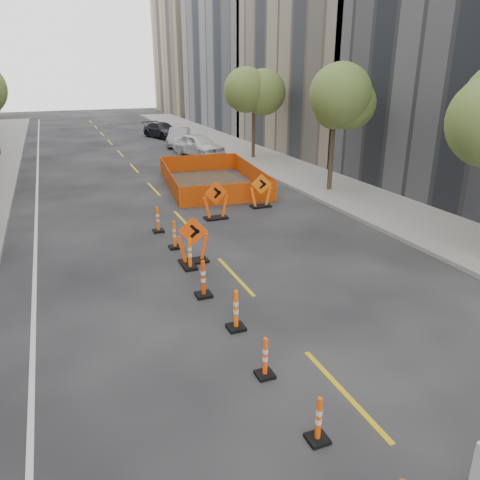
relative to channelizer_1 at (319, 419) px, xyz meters
name	(u,v)px	position (x,y,z in m)	size (l,w,h in m)	color
ground_plane	(296,341)	(1.16, 2.92, -0.46)	(140.00, 140.00, 0.00)	black
sidewalk_right	(339,189)	(10.16, 14.92, -0.39)	(4.00, 90.00, 0.15)	gray
bld_right_c	(349,55)	(18.16, 26.72, 6.54)	(12.00, 16.00, 14.00)	gray
bld_right_d	(260,28)	(18.16, 43.12, 9.54)	(12.00, 18.00, 20.00)	gray
bld_right_e	(206,53)	(18.16, 61.52, 7.54)	(12.00, 14.00, 16.00)	tan
tree_r_b	(335,102)	(9.56, 14.92, 4.06)	(2.80, 2.80, 5.95)	#382B1E
tree_r_c	(254,93)	(9.56, 24.92, 4.06)	(2.80, 2.80, 5.95)	#382B1E
channelizer_1	(319,419)	(0.00, 0.00, 0.00)	(0.36, 0.36, 0.92)	#DC4909
channelizer_2	(265,357)	(-0.09, 1.99, 0.01)	(0.37, 0.37, 0.94)	#FF4B0A
channelizer_3	(236,310)	(0.04, 3.98, 0.08)	(0.42, 0.42, 1.08)	#FF5B0A
channelizer_4	(203,278)	(-0.16, 5.97, 0.10)	(0.44, 0.44, 1.12)	red
channelizer_5	(190,254)	(0.02, 7.96, 0.07)	(0.42, 0.42, 1.07)	#FB620A
channelizer_6	(174,235)	(0.03, 9.95, 0.06)	(0.41, 0.41, 1.04)	#FF610A
channelizer_7	(158,219)	(-0.13, 11.95, 0.06)	(0.41, 0.41, 1.05)	#F8540A
chevron_sign_left	(193,240)	(0.28, 8.46, 0.33)	(1.06, 0.64, 1.59)	#F6490A
chevron_sign_center	(216,200)	(2.54, 12.71, 0.37)	(1.10, 0.66, 1.66)	#F94C0A
chevron_sign_right	(261,191)	(5.07, 13.64, 0.33)	(1.05, 0.63, 1.58)	#FF670A
safety_fence	(212,176)	(4.33, 18.57, 0.04)	(4.71, 8.01, 1.00)	#D5430B
parked_car_near	(198,145)	(6.38, 27.67, 0.34)	(1.88, 4.68, 1.60)	white
parked_car_mid	(179,137)	(6.28, 32.81, 0.26)	(1.53, 4.39, 1.45)	gray
parked_car_far	(163,130)	(6.08, 37.98, 0.23)	(1.93, 4.75, 1.38)	black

